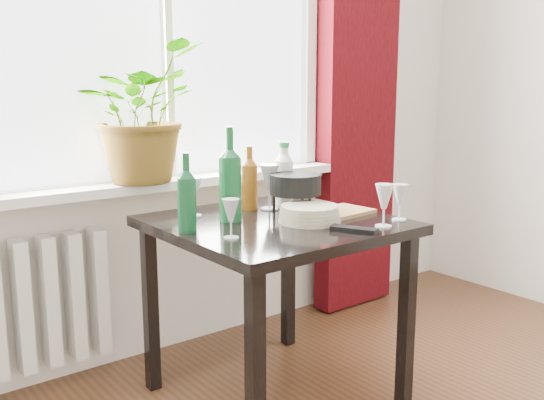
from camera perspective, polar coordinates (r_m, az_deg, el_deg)
window at (r=2.82m, az=-10.19°, el=17.62°), size 1.72×0.08×1.62m
windowsill at (r=2.78m, az=-8.98°, el=1.72°), size 1.72×0.20×0.04m
curtain at (r=3.40m, az=8.12°, el=11.36°), size 0.50×0.12×2.56m
radiator at (r=2.65m, az=-23.56°, el=-9.45°), size 0.80×0.10×0.55m
table at (r=2.37m, az=0.30°, el=-4.06°), size 0.85×0.85×0.74m
potted_plant at (r=2.65m, az=-12.34°, el=8.10°), size 0.71×0.69×0.60m
wine_bottle_left at (r=2.16m, az=-8.04°, el=0.71°), size 0.08×0.08×0.29m
wine_bottle_right at (r=2.31m, az=-3.97°, el=2.53°), size 0.11×0.11×0.37m
bottle_amber at (r=2.53m, az=-2.13°, el=2.18°), size 0.08×0.08×0.27m
cleaning_bottle at (r=2.59m, az=1.13°, el=2.44°), size 0.10×0.10×0.28m
wineglass_front_right at (r=2.26m, az=10.50°, el=-0.49°), size 0.07×0.07×0.16m
wineglass_far_right at (r=2.38m, az=11.94°, el=-0.18°), size 0.08×0.08×0.14m
wineglass_back_center at (r=2.53m, az=-0.24°, el=1.29°), size 0.09×0.09×0.20m
wineglass_back_left at (r=2.42m, az=-7.38°, el=0.32°), size 0.09×0.09×0.16m
wineglass_front_left at (r=2.06m, az=-3.89°, el=-1.75°), size 0.07×0.07×0.14m
plate_stack at (r=2.31m, az=3.55°, el=-1.33°), size 0.30×0.30×0.06m
fondue_pot at (r=2.46m, az=2.22°, el=0.61°), size 0.25×0.22×0.16m
tv_remote at (r=2.18m, az=7.72°, el=-2.77°), size 0.12×0.17×0.02m
cutting_board at (r=2.47m, az=6.19°, el=-1.17°), size 0.30×0.21×0.02m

